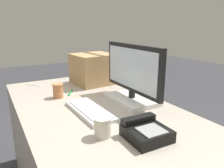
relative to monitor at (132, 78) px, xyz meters
name	(u,v)px	position (x,y,z in m)	size (l,w,h in m)	color
office_desk	(100,162)	(0.01, -0.25, -0.54)	(1.80, 0.90, 0.76)	#A89E8E
monitor	(132,78)	(0.00, 0.00, 0.00)	(0.58, 0.24, 0.38)	white
keyboard	(89,110)	(0.03, -0.33, -0.15)	(0.41, 0.16, 0.03)	silver
desk_phone	(146,132)	(0.44, -0.22, -0.13)	(0.19, 0.19, 0.08)	black
paper_cup_left	(58,91)	(-0.33, -0.41, -0.11)	(0.08, 0.08, 0.10)	#BC7547
paper_cup_right	(102,127)	(0.33, -0.39, -0.11)	(0.08, 0.08, 0.10)	beige
spoon	(36,86)	(-0.72, -0.48, -0.16)	(0.14, 0.11, 0.00)	silver
cardboard_box	(93,69)	(-0.56, -0.02, -0.03)	(0.34, 0.36, 0.26)	tan
pen_marker	(70,92)	(-0.38, -0.30, -0.16)	(0.13, 0.08, 0.01)	#198C33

